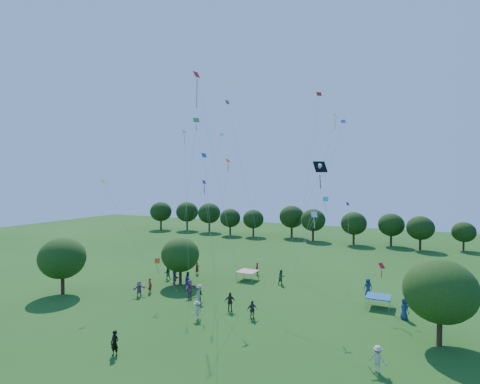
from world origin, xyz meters
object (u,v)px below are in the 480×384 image
object	(u,v)px
near_tree_east	(440,291)
tent_red_stripe	(247,271)
pirate_kite	(319,170)
tent_blue	(378,297)
red_high_kite	(203,110)
near_tree_north	(180,255)
near_tree_west	(62,258)
man_in_black	(115,343)

from	to	relation	value
near_tree_east	tent_red_stripe	distance (m)	22.72
tent_red_stripe	pirate_kite	size ratio (longest dim) A/B	0.18
near_tree_east	tent_blue	size ratio (longest dim) A/B	2.90
near_tree_east	pirate_kite	size ratio (longest dim) A/B	0.51
near_tree_east	tent_blue	distance (m)	8.86
pirate_kite	red_high_kite	bearing A→B (deg)	171.17
near_tree_north	near_tree_west	bearing A→B (deg)	-136.94
man_in_black	pirate_kite	world-z (taller)	pirate_kite
near_tree_north	pirate_kite	xyz separation A→B (m)	(16.98, -3.59, 9.58)
pirate_kite	near_tree_west	bearing A→B (deg)	-169.31
near_tree_north	tent_blue	bearing A→B (deg)	4.51
near_tree_west	near_tree_east	distance (m)	35.61
red_high_kite	tent_red_stripe	bearing A→B (deg)	72.35
near_tree_west	man_in_black	xyz separation A→B (m)	(15.15, -8.06, -2.97)
near_tree_east	red_high_kite	bearing A→B (deg)	171.05
tent_red_stripe	tent_blue	xyz separation A→B (m)	(15.26, -3.37, 0.00)
tent_blue	pirate_kite	world-z (taller)	pirate_kite
near_tree_east	red_high_kite	world-z (taller)	red_high_kite
near_tree_west	tent_red_stripe	xyz separation A→B (m)	(15.34, 13.57, -2.81)
man_in_black	red_high_kite	distance (m)	24.00
tent_red_stripe	man_in_black	distance (m)	21.63
near_tree_north	tent_red_stripe	size ratio (longest dim) A/B	2.47
near_tree_east	man_in_black	world-z (taller)	near_tree_east
pirate_kite	tent_red_stripe	bearing A→B (deg)	141.18
tent_red_stripe	red_high_kite	size ratio (longest dim) A/B	0.10
near_tree_north	red_high_kite	bearing A→B (deg)	-21.10
near_tree_east	pirate_kite	bearing A→B (deg)	170.89
near_tree_north	tent_blue	world-z (taller)	near_tree_north
tent_red_stripe	man_in_black	size ratio (longest dim) A/B	1.25
near_tree_north	tent_blue	distance (m)	21.69
near_tree_north	tent_red_stripe	world-z (taller)	near_tree_north
near_tree_north	tent_blue	size ratio (longest dim) A/B	2.47
tent_blue	near_tree_east	bearing A→B (deg)	-54.46
near_tree_east	pirate_kite	world-z (taller)	pirate_kite
man_in_black	tent_blue	bearing A→B (deg)	46.03
near_tree_east	tent_red_stripe	size ratio (longest dim) A/B	2.90
tent_blue	near_tree_north	bearing A→B (deg)	-175.49
tent_red_stripe	pirate_kite	bearing A→B (deg)	-38.82
near_tree_north	tent_blue	xyz separation A→B (m)	(21.49, 1.70, -2.42)
near_tree_west	man_in_black	distance (m)	17.42
near_tree_west	man_in_black	bearing A→B (deg)	-28.00
red_high_kite	tent_blue	bearing A→B (deg)	10.70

